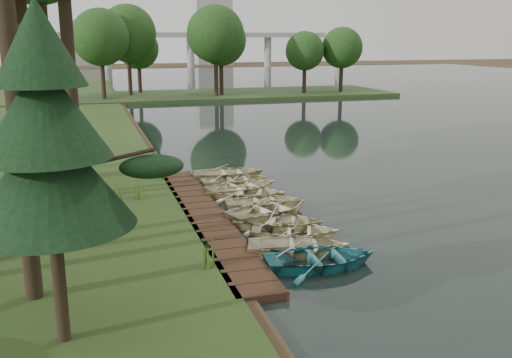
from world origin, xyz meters
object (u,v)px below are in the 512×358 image
object	(u,v)px
rowboat_2	(295,229)
pine_tree	(46,139)
rowboat_0	(321,256)
rowboat_1	(298,244)
stored_rowboat	(70,172)
boardwalk	(205,218)

from	to	relation	value
rowboat_2	pine_tree	size ratio (longest dim) A/B	0.42
rowboat_0	rowboat_1	distance (m)	1.35
stored_rowboat	pine_tree	size ratio (longest dim) A/B	0.43
rowboat_2	pine_tree	distance (m)	11.17
boardwalk	rowboat_2	world-z (taller)	rowboat_2
stored_rowboat	boardwalk	bearing A→B (deg)	-137.86
rowboat_1	stored_rowboat	xyz separation A→B (m)	(-7.82, 12.76, 0.23)
stored_rowboat	pine_tree	distance (m)	17.61
rowboat_0	boardwalk	bearing A→B (deg)	28.21
pine_tree	rowboat_2	bearing A→B (deg)	35.46
rowboat_2	stored_rowboat	bearing A→B (deg)	58.13
rowboat_2	stored_rowboat	xyz separation A→B (m)	(-8.29, 11.16, 0.26)
rowboat_0	pine_tree	xyz separation A→B (m)	(-8.03, -2.92, 4.82)
boardwalk	rowboat_2	bearing A→B (deg)	-47.50
rowboat_1	stored_rowboat	distance (m)	14.97
rowboat_1	rowboat_2	bearing A→B (deg)	1.24
rowboat_2	stored_rowboat	size ratio (longest dim) A/B	0.98
boardwalk	pine_tree	xyz separation A→B (m)	(-5.38, -8.91, 5.11)
boardwalk	rowboat_1	world-z (taller)	rowboat_1
boardwalk	stored_rowboat	distance (m)	9.78
rowboat_0	rowboat_2	xyz separation A→B (m)	(0.16, 2.92, -0.04)
boardwalk	rowboat_2	distance (m)	4.17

